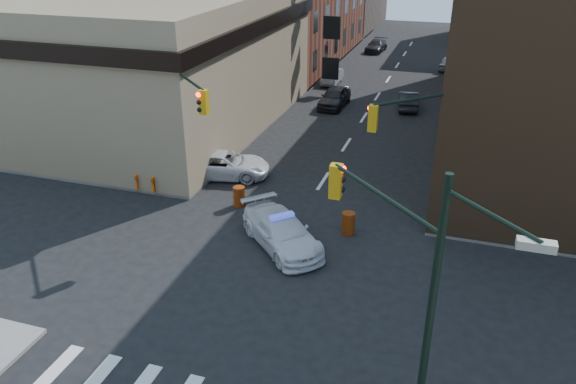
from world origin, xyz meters
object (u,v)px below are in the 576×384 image
Objects in this scene: parked_car_wnear at (334,97)px; parked_car_enear at (408,100)px; barrel_road at (348,223)px; barricade_nw_a at (146,175)px; pedestrian_b at (106,165)px; pedestrian_a at (158,175)px; parked_car_wfar at (332,77)px; pickup at (224,165)px; police_car at (282,231)px; barrel_bank at (239,196)px.

parked_car_enear is at bearing 15.04° from parked_car_wnear.
barricade_nw_a is at bearing 170.91° from barrel_road.
barrel_road is 11.82m from barricade_nw_a.
pedestrian_b reaches higher than parked_car_enear.
pedestrian_a is (-5.25, -18.06, 0.17)m from parked_car_wnear.
parked_car_wnear is at bearing 67.96° from pedestrian_b.
parked_car_wfar is (-1.85, 6.86, -0.13)m from parked_car_wnear.
pickup reaches higher than barrel_road.
pedestrian_b is at bearing -105.20° from parked_car_wfar.
pedestrian_a is 1.22m from barricade_nw_a.
pedestrian_a is 1.47× the size of barrel_road.
barricade_nw_a reaches higher than barrel_road.
parked_car_enear is 22.13m from pedestrian_a.
police_car is 3.23× the size of pedestrian_a.
parked_car_wfar is 3.65× the size of barrel_bank.
parked_car_wfar is 25.16m from pedestrian_a.
parked_car_wnear reaches higher than parked_car_wfar.
pickup reaches higher than barricade_nw_a.
pedestrian_b reaches higher than barricade_nw_a.
pedestrian_b is (-11.21, 3.39, 0.39)m from police_car.
parked_car_wnear is 18.36m from barrel_bank.
police_car is 4.85× the size of barrel_bank.
pedestrian_a is 10.69m from barrel_road.
police_car is at bearing -80.09° from parked_car_wnear.
parked_car_enear is 20.69m from barrel_road.
pickup is 18.42m from parked_car_enear.
police_car reaches higher than parked_car_wfar.
parked_car_enear is at bearing 72.28° from barricade_nw_a.
parked_car_enear is 23.86m from pedestrian_b.
parked_car_enear is at bearing -40.32° from pickup.
barrel_road is (2.57, 1.99, -0.20)m from police_car.
pedestrian_a is 0.81× the size of pedestrian_b.
parked_car_wnear is at bearing 4.90° from parked_car_enear.
pedestrian_a is at bearing 172.51° from barrel_road.
parked_car_wnear is 18.81m from pedestrian_a.
parked_car_wnear is 4.27× the size of barrel_bank.
police_car reaches higher than barrel_road.
parked_car_wfar is at bearing 107.69° from parked_car_wnear.
parked_car_wfar is 0.95× the size of parked_car_enear.
pedestrian_b reaches higher than pickup.
parked_car_enear is at bearing 89.35° from barrel_road.
parked_car_wnear reaches higher than barricade_nw_a.
barrel_bank is (2.25, -3.17, -0.19)m from pickup.
pickup is at bearing 48.71° from barricade_nw_a.
pickup is at bearing 86.36° from police_car.
pedestrian_a reaches higher than police_car.
pedestrian_b is at bearing -166.67° from pedestrian_a.
parked_car_wfar is 2.43× the size of pedestrian_a.
barrel_road is 5.97m from barrel_bank.
pedestrian_a reaches higher than pickup.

